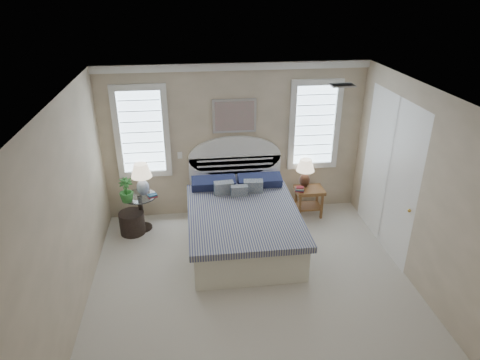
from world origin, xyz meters
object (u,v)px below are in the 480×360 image
object	(u,v)px
nightstand_right	(309,196)
floor_pot	(132,223)
bed	(242,220)
lamp_left	(142,176)
side_table_left	(141,209)
lamp_right	(305,170)

from	to	relation	value
nightstand_right	floor_pot	world-z (taller)	nightstand_right
bed	floor_pot	distance (m)	1.87
lamp_left	floor_pot	bearing A→B (deg)	-140.92
floor_pot	side_table_left	bearing A→B (deg)	37.33
floor_pot	lamp_right	distance (m)	3.13
side_table_left	nightstand_right	size ratio (longest dim) A/B	1.19
bed	lamp_right	distance (m)	1.55
bed	nightstand_right	xyz separation A→B (m)	(1.30, 0.69, 0.00)
bed	lamp_left	world-z (taller)	bed
bed	lamp_right	bearing A→B (deg)	33.42
bed	nightstand_right	bearing A→B (deg)	28.03
side_table_left	lamp_left	bearing A→B (deg)	42.90
side_table_left	lamp_left	xyz separation A→B (m)	(0.06, 0.06, 0.58)
bed	side_table_left	xyz separation A→B (m)	(-1.65, 0.59, 0.00)
lamp_left	lamp_right	xyz separation A→B (m)	(2.82, 0.16, -0.12)
lamp_left	lamp_right	distance (m)	2.83
side_table_left	floor_pot	xyz separation A→B (m)	(-0.15, -0.12, -0.19)
bed	lamp_right	size ratio (longest dim) A/B	4.36
side_table_left	lamp_right	bearing A→B (deg)	4.41
side_table_left	lamp_right	size ratio (longest dim) A/B	1.21
bed	floor_pot	world-z (taller)	bed
nightstand_right	lamp_left	size ratio (longest dim) A/B	0.95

